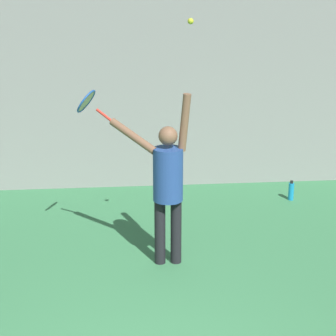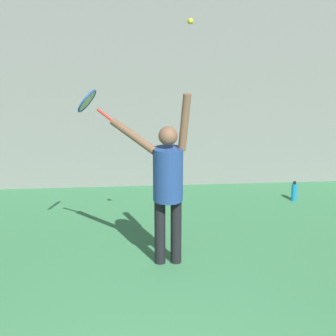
# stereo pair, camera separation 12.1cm
# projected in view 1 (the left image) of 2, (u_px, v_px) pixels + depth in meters

# --- Properties ---
(back_wall) EXTENTS (18.00, 0.10, 5.00)m
(back_wall) POSITION_uv_depth(u_px,v_px,m) (126.00, 30.00, 9.22)
(back_wall) COLOR gray
(back_wall) RESTS_ON ground_plane
(tennis_player) EXTENTS (0.94, 0.60, 2.05)m
(tennis_player) POSITION_uv_depth(u_px,v_px,m) (167.00, 180.00, 6.98)
(tennis_player) COLOR black
(tennis_player) RESTS_ON ground_plane
(tennis_racket) EXTENTS (0.47, 0.38, 0.38)m
(tennis_racket) POSITION_uv_depth(u_px,v_px,m) (88.00, 102.00, 7.11)
(tennis_racket) COLOR red
(tennis_ball) EXTENTS (0.06, 0.06, 0.06)m
(tennis_ball) POSITION_uv_depth(u_px,v_px,m) (191.00, 21.00, 6.36)
(tennis_ball) COLOR #CCDB2D
(water_bottle) EXTENTS (0.08, 0.08, 0.31)m
(water_bottle) POSITION_uv_depth(u_px,v_px,m) (291.00, 191.00, 9.29)
(water_bottle) COLOR #198CCC
(water_bottle) RESTS_ON ground_plane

